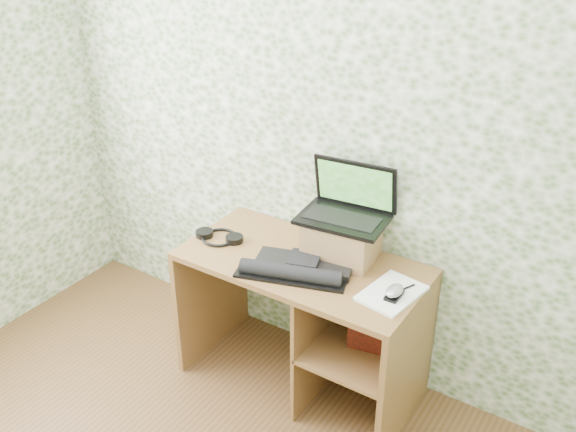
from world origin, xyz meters
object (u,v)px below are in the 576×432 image
Objects in this scene: laptop at (348,205)px; notepad at (392,293)px; keyboard at (298,268)px; desk at (318,309)px; riser at (342,239)px.

notepad is at bearing -37.11° from laptop.
notepad is at bearing -7.90° from keyboard.
desk is at bearing -115.40° from laptop.
desk is 0.56m from laptop.
notepad is (0.40, -0.05, 0.28)m from desk.
riser reaches higher than desk.
notepad is (0.44, 0.08, -0.02)m from keyboard.
riser is 0.27m from keyboard.
notepad is (0.35, -0.17, -0.09)m from riser.
riser is 0.62× the size of keyboard.
laptop is (0.06, 0.16, 0.53)m from desk.
laptop reaches higher than notepad.
laptop is 1.46× the size of notepad.
riser is at bearing 50.11° from keyboard.
keyboard is at bearing -114.98° from laptop.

